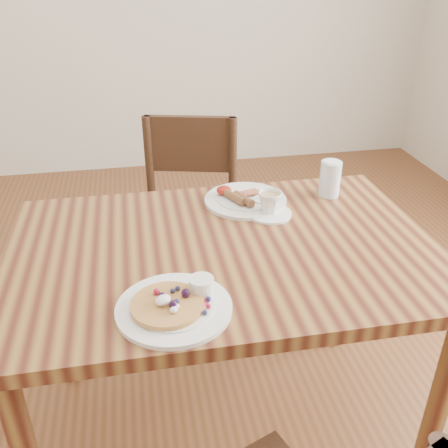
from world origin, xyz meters
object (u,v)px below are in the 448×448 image
object	(u,v)px
chair_far	(189,215)
pancake_plate	(175,305)
teacup_saucer	(270,205)
breakfast_plate	(244,199)
water_glass	(330,179)
dining_table	(224,275)

from	to	relation	value
chair_far	pancake_plate	distance (m)	0.99
chair_far	teacup_saucer	world-z (taller)	chair_far
breakfast_plate	teacup_saucer	bearing A→B (deg)	-60.21
chair_far	water_glass	size ratio (longest dim) A/B	7.34
breakfast_plate	teacup_saucer	size ratio (longest dim) A/B	1.93
pancake_plate	water_glass	distance (m)	0.77
dining_table	chair_far	xyz separation A→B (m)	(-0.02, 0.69, -0.16)
chair_far	pancake_plate	bearing A→B (deg)	95.65
teacup_saucer	water_glass	xyz separation A→B (m)	(0.23, 0.10, 0.03)
dining_table	pancake_plate	world-z (taller)	pancake_plate
pancake_plate	water_glass	world-z (taller)	water_glass
teacup_saucer	chair_far	bearing A→B (deg)	110.39
dining_table	breakfast_plate	bearing A→B (deg)	65.66
chair_far	dining_table	bearing A→B (deg)	105.96
water_glass	breakfast_plate	bearing A→B (deg)	-179.82
dining_table	water_glass	xyz separation A→B (m)	(0.41, 0.26, 0.16)
dining_table	teacup_saucer	bearing A→B (deg)	42.12
pancake_plate	teacup_saucer	xyz separation A→B (m)	(0.34, 0.42, 0.02)
chair_far	pancake_plate	size ratio (longest dim) A/B	3.26
dining_table	breakfast_plate	world-z (taller)	breakfast_plate
pancake_plate	dining_table	bearing A→B (deg)	57.67
dining_table	pancake_plate	size ratio (longest dim) A/B	4.44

